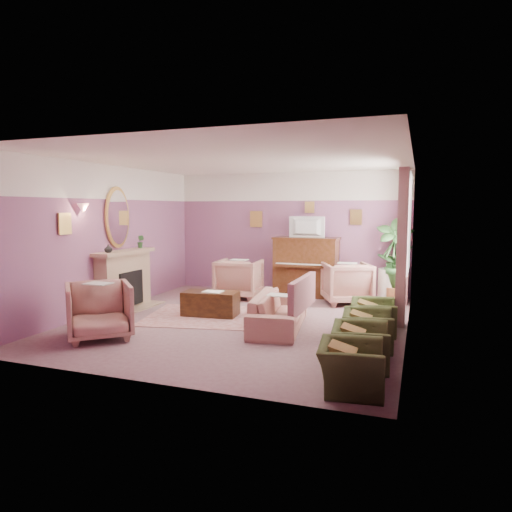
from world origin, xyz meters
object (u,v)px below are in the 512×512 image
(coffee_table, at_px, (211,304))
(olive_chair_d, at_px, (373,311))
(television, at_px, (306,225))
(floral_armchair_left, at_px, (239,276))
(olive_chair_a, at_px, (351,359))
(sofa, at_px, (279,305))
(olive_chair_c, at_px, (368,323))
(side_table, at_px, (390,285))
(floral_armchair_right, at_px, (347,281))
(piano, at_px, (306,267))
(floral_armchair_front, at_px, (99,308))
(olive_chair_b, at_px, (360,339))

(coffee_table, distance_m, olive_chair_d, 2.94)
(television, relative_size, olive_chair_d, 1.00)
(television, distance_m, coffee_table, 3.05)
(floral_armchair_left, xyz_separation_m, olive_chair_a, (3.08, -4.37, -0.13))
(sofa, relative_size, olive_chair_a, 2.41)
(olive_chair_a, relative_size, olive_chair_c, 1.00)
(sofa, height_order, olive_chair_d, sofa)
(olive_chair_d, bearing_deg, sofa, -171.28)
(floral_armchair_left, bearing_deg, olive_chair_d, -31.84)
(sofa, distance_m, side_table, 3.26)
(floral_armchair_right, distance_m, olive_chair_c, 3.01)
(piano, height_order, side_table, piano)
(piano, relative_size, sofa, 0.73)
(olive_chair_d, height_order, side_table, side_table)
(coffee_table, relative_size, sofa, 0.52)
(floral_armchair_left, bearing_deg, floral_armchair_right, 4.59)
(piano, height_order, floral_armchair_left, piano)
(olive_chair_a, bearing_deg, floral_armchair_right, 99.17)
(coffee_table, distance_m, floral_armchair_front, 2.15)
(piano, bearing_deg, olive_chair_c, -63.39)
(television, xyz_separation_m, olive_chair_d, (1.74, -2.60, -1.25))
(piano, distance_m, olive_chair_c, 3.89)
(coffee_table, height_order, olive_chair_d, olive_chair_d)
(television, height_order, floral_armchair_left, television)
(floral_armchair_left, distance_m, olive_chair_a, 5.35)
(piano, xyz_separation_m, olive_chair_c, (1.74, -3.47, -0.30))
(floral_armchair_right, relative_size, olive_chair_a, 1.19)
(olive_chair_d, bearing_deg, floral_armchair_front, -155.71)
(television, distance_m, side_table, 2.23)
(coffee_table, bearing_deg, olive_chair_b, -31.50)
(floral_armchair_left, height_order, side_table, floral_armchair_left)
(television, xyz_separation_m, olive_chair_c, (1.74, -3.42, -1.25))
(olive_chair_a, height_order, olive_chair_d, same)
(floral_armchair_front, distance_m, olive_chair_a, 3.95)
(television, distance_m, sofa, 3.08)
(floral_armchair_right, relative_size, olive_chair_b, 1.19)
(olive_chair_b, bearing_deg, coffee_table, 148.50)
(coffee_table, relative_size, olive_chair_a, 1.25)
(olive_chair_a, bearing_deg, piano, 108.78)
(piano, xyz_separation_m, floral_armchair_right, (1.00, -0.55, -0.17))
(olive_chair_c, bearing_deg, floral_armchair_front, -166.48)
(olive_chair_a, bearing_deg, floral_armchair_left, 125.14)
(piano, distance_m, side_table, 1.87)
(piano, relative_size, television, 1.75)
(olive_chair_b, bearing_deg, olive_chair_a, -90.00)
(piano, bearing_deg, olive_chair_d, -56.73)
(olive_chair_d, bearing_deg, piano, 123.27)
(piano, relative_size, floral_armchair_front, 1.47)
(olive_chair_d, bearing_deg, floral_armchair_left, 148.16)
(piano, bearing_deg, television, -90.00)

